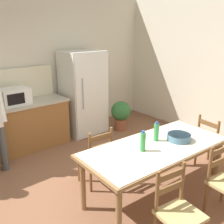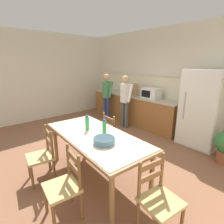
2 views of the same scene
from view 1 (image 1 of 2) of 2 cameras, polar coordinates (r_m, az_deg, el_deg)
ground_plane at (r=3.78m, az=-2.56°, el=-18.83°), size 8.32×8.32×0.00m
wall_back at (r=5.44m, az=-20.46°, el=8.38°), size 6.52×0.12×2.90m
refrigerator at (r=5.70m, az=-6.21°, el=4.12°), size 0.85×0.73×1.79m
microwave at (r=5.03m, az=-20.40°, el=3.20°), size 0.50×0.39×0.30m
dining_table at (r=3.55m, az=9.65°, el=-8.31°), size 2.10×1.04×0.78m
bottle_near_centre at (r=3.29m, az=6.74°, el=-6.42°), size 0.07×0.07×0.27m
bottle_off_centre at (r=3.61m, az=9.62°, el=-4.32°), size 0.07×0.07×0.27m
serving_bowl at (r=3.71m, az=14.38°, el=-5.25°), size 0.32×0.32×0.09m
chair_side_near_left at (r=2.98m, az=14.09°, el=-20.38°), size 0.47×0.46×0.91m
chair_head_end at (r=4.63m, az=20.82°, el=-6.34°), size 0.45×0.47×0.91m
chair_side_far_left at (r=3.91m, az=-3.51°, el=-9.75°), size 0.45×0.43×0.91m
potted_plant at (r=5.94m, az=1.93°, el=-0.33°), size 0.44×0.44×0.67m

